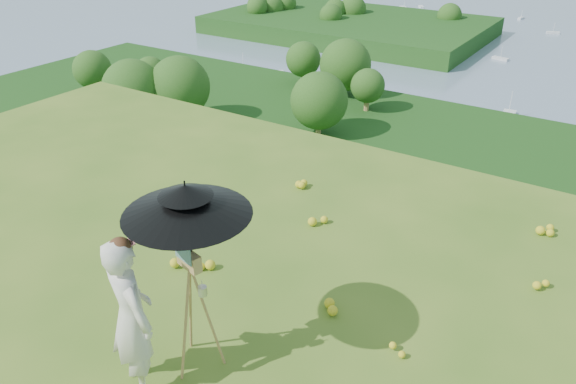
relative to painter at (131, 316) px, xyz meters
The scene contains 12 objects.
ground 1.81m from the painter, behind, with size 14.00×14.00×0.00m, color #476F1F.
forest_slope 45.88m from the painter, 92.60° to the left, with size 140.00×56.00×22.00m, color #123D10.
shoreline_tier 83.40m from the painter, 91.21° to the left, with size 170.00×28.00×8.00m, color #696154.
peninsula 175.27m from the painter, 116.32° to the left, with size 90.00×60.00×12.00m, color #123D10, non-canonical shape.
slope_trees 38.27m from the painter, 92.60° to the left, with size 110.00×50.00×6.00m, color #234D17, non-canonical shape.
harbor_town 80.74m from the painter, 91.21° to the left, with size 110.00×22.00×5.00m, color silver, non-canonical shape.
moored_boats 165.06m from the painter, 95.00° to the left, with size 140.00×140.00×0.70m, color silver, non-canonical shape.
wildflowers 1.78m from the painter, behind, with size 10.00×10.50×0.12m, color gold, non-canonical shape.
painter is the anchor object (origin of this frame).
field_easel 0.62m from the painter, 59.85° to the left, with size 0.58×0.58×1.54m, color #A27144, non-canonical shape.
sun_umbrella 1.06m from the painter, 60.37° to the left, with size 1.21×1.21×0.90m, color black, non-canonical shape.
painter_cap 0.82m from the painter, ahead, with size 0.21×0.26×0.10m, color #C76D74, non-canonical shape.
Camera 1 is at (5.10, -2.46, 4.43)m, focal length 35.00 mm.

